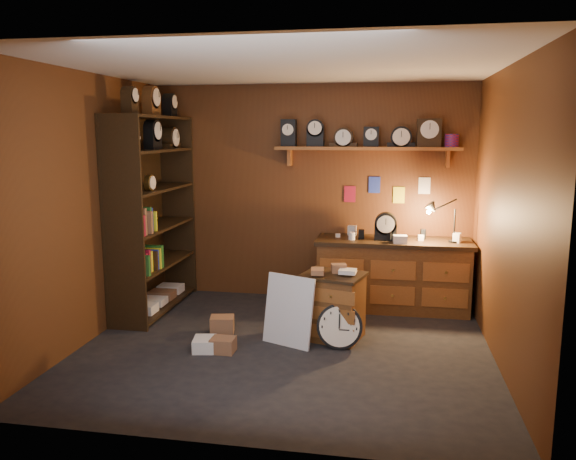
# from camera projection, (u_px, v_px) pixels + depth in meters

# --- Properties ---
(floor) EXTENTS (4.00, 4.00, 0.00)m
(floor) POSITION_uv_depth(u_px,v_px,m) (285.00, 348.00, 5.56)
(floor) COLOR black
(floor) RESTS_ON ground
(room_shell) EXTENTS (4.02, 3.62, 2.71)m
(room_shell) POSITION_uv_depth(u_px,v_px,m) (291.00, 173.00, 5.37)
(room_shell) COLOR #593015
(room_shell) RESTS_ON ground
(shelving_unit) EXTENTS (0.47, 1.60, 2.58)m
(shelving_unit) POSITION_uv_depth(u_px,v_px,m) (150.00, 206.00, 6.61)
(shelving_unit) COLOR black
(shelving_unit) RESTS_ON ground
(workbench) EXTENTS (1.83, 0.66, 1.36)m
(workbench) POSITION_uv_depth(u_px,v_px,m) (393.00, 270.00, 6.73)
(workbench) COLOR brown
(workbench) RESTS_ON ground
(low_cabinet) EXTENTS (0.71, 0.65, 0.77)m
(low_cabinet) POSITION_uv_depth(u_px,v_px,m) (333.00, 303.00, 5.77)
(low_cabinet) COLOR brown
(low_cabinet) RESTS_ON ground
(big_round_clock) EXTENTS (0.45, 0.16, 0.45)m
(big_round_clock) POSITION_uv_depth(u_px,v_px,m) (340.00, 326.00, 5.53)
(big_round_clock) COLOR black
(big_round_clock) RESTS_ON ground
(white_panel) EXTENTS (0.56, 0.35, 0.71)m
(white_panel) POSITION_uv_depth(u_px,v_px,m) (289.00, 344.00, 5.67)
(white_panel) COLOR silver
(white_panel) RESTS_ON ground
(mini_fridge) EXTENTS (0.46, 0.48, 0.45)m
(mini_fridge) POSITION_uv_depth(u_px,v_px,m) (328.00, 294.00, 6.61)
(mini_fridge) COLOR silver
(mini_fridge) RESTS_ON ground
(floor_box_a) EXTENTS (0.23, 0.20, 0.14)m
(floor_box_a) POSITION_uv_depth(u_px,v_px,m) (223.00, 345.00, 5.45)
(floor_box_a) COLOR #8F5F3E
(floor_box_a) RESTS_ON ground
(floor_box_b) EXTENTS (0.25, 0.28, 0.13)m
(floor_box_b) POSITION_uv_depth(u_px,v_px,m) (204.00, 344.00, 5.49)
(floor_box_b) COLOR white
(floor_box_b) RESTS_ON ground
(floor_box_c) EXTENTS (0.28, 0.25, 0.18)m
(floor_box_c) POSITION_uv_depth(u_px,v_px,m) (222.00, 325.00, 5.95)
(floor_box_c) COLOR #8F5F3E
(floor_box_c) RESTS_ON ground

